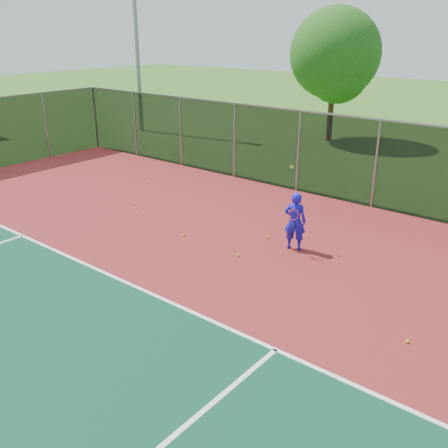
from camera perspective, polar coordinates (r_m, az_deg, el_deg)
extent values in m
plane|color=#2E5F1B|center=(9.36, -15.92, -17.65)|extent=(120.00, 120.00, 0.00)
cube|color=maroon|center=(10.34, -6.77, -12.62)|extent=(30.00, 20.00, 0.02)
cube|color=white|center=(9.92, 5.93, -14.09)|extent=(22.00, 0.10, 0.00)
cube|color=black|center=(17.58, 16.95, 6.51)|extent=(30.00, 0.04, 3.00)
cube|color=gray|center=(17.28, 17.49, 11.31)|extent=(30.00, 0.06, 0.06)
imported|color=#1815C6|center=(13.83, 8.12, 0.33)|extent=(0.70, 0.58, 1.65)
cylinder|color=black|center=(13.55, 8.11, -0.04)|extent=(0.03, 0.15, 0.27)
torus|color=#A51414|center=(13.36, 7.96, 1.03)|extent=(0.30, 0.13, 0.29)
sphere|color=yellow|center=(13.58, 7.76, 6.47)|extent=(0.07, 0.07, 0.07)
sphere|color=yellow|center=(17.32, -10.05, 1.82)|extent=(0.07, 0.07, 0.07)
sphere|color=yellow|center=(14.89, -4.62, -1.22)|extent=(0.07, 0.07, 0.07)
sphere|color=yellow|center=(10.67, 20.20, -12.48)|extent=(0.07, 0.07, 0.07)
sphere|color=yellow|center=(14.73, 4.97, -1.49)|extent=(0.07, 0.07, 0.07)
sphere|color=yellow|center=(20.24, -8.73, 4.78)|extent=(0.07, 0.07, 0.07)
sphere|color=yellow|center=(13.53, 1.58, -3.58)|extent=(0.07, 0.07, 0.07)
cylinder|color=gray|center=(30.64, -10.03, 21.10)|extent=(0.24, 0.24, 11.49)
cylinder|color=#392114|center=(28.31, 12.04, 11.95)|extent=(0.30, 0.30, 2.65)
sphere|color=#1C5015|center=(27.98, 12.58, 18.50)|extent=(4.72, 4.72, 4.72)
sphere|color=#1C5015|center=(27.59, 12.90, 16.60)|extent=(3.24, 3.24, 3.24)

